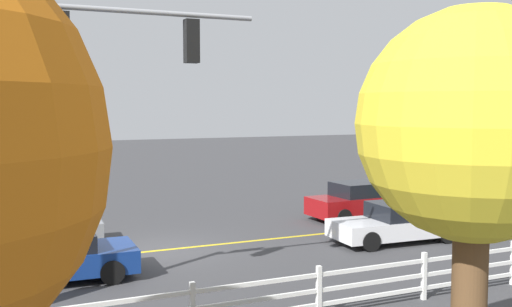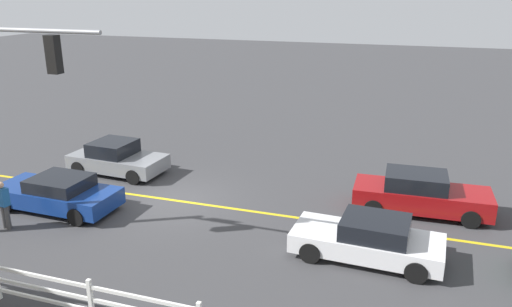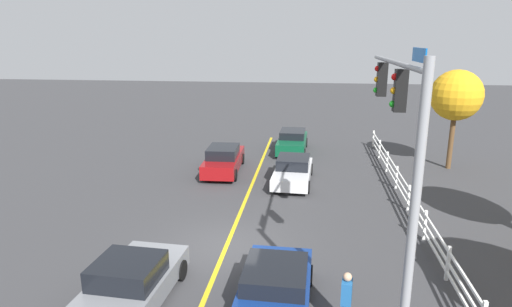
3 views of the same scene
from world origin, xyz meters
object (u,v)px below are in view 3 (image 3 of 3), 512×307
object	(u,v)px
car_1	(224,160)
car_3	(131,282)
car_4	(292,141)
tree_1	(456,96)
pedestrian	(346,300)
car_0	(293,171)
car_2	(274,292)

from	to	relation	value
car_1	car_3	world-z (taller)	car_1
car_3	car_4	xyz separation A→B (m)	(-17.71, 3.72, 0.03)
tree_1	pedestrian	bearing A→B (deg)	-24.17
car_3	car_0	bearing A→B (deg)	-16.35
pedestrian	car_1	bearing A→B (deg)	-58.13
car_1	pedestrian	world-z (taller)	pedestrian
car_1	car_4	xyz separation A→B (m)	(-4.99, 3.62, -0.02)
car_4	pedestrian	distance (m)	18.35
car_0	car_2	distance (m)	11.24
car_3	car_4	distance (m)	18.10
car_0	pedestrian	bearing A→B (deg)	11.45
car_3	car_4	size ratio (longest dim) A/B	0.95
car_3	tree_1	size ratio (longest dim) A/B	0.75
car_3	tree_1	xyz separation A→B (m)	(-15.06, 12.89, 3.55)
car_1	car_0	bearing A→B (deg)	-111.20
car_2	tree_1	distance (m)	17.73
car_4	tree_1	world-z (taller)	tree_1
car_0	car_4	xyz separation A→B (m)	(-6.35, -0.32, 0.06)
car_3	car_2	bearing A→B (deg)	-85.07
car_2	car_4	bearing A→B (deg)	-177.56
car_1	car_3	distance (m)	12.73
car_0	car_4	distance (m)	6.36
car_0	car_3	distance (m)	12.06
car_2	car_4	size ratio (longest dim) A/B	1.03
car_2	car_3	bearing A→B (deg)	-86.92
car_2	car_4	xyz separation A→B (m)	(-17.59, -0.31, 0.07)
car_3	pedestrian	bearing A→B (deg)	-91.61
car_0	car_4	world-z (taller)	car_4
car_1	car_2	size ratio (longest dim) A/B	1.03
tree_1	car_2	bearing A→B (deg)	-30.64
car_2	tree_1	bearing A→B (deg)	150.78
car_1	car_3	size ratio (longest dim) A/B	1.13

